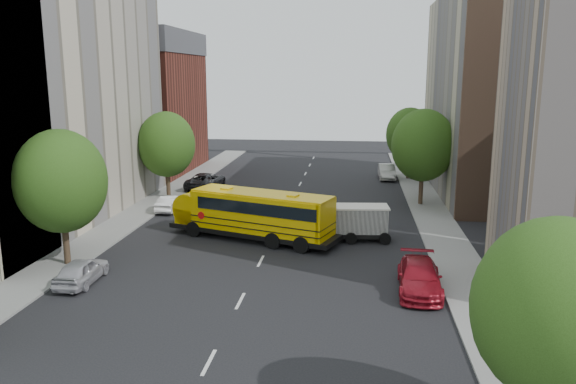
% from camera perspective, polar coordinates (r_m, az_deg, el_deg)
% --- Properties ---
extents(ground, '(120.00, 120.00, 0.00)m').
position_cam_1_polar(ground, '(35.38, -2.25, -5.99)').
color(ground, black).
rests_on(ground, ground).
extents(sidewalk_left, '(3.00, 80.00, 0.12)m').
position_cam_1_polar(sidewalk_left, '(43.17, -16.45, -3.09)').
color(sidewalk_left, slate).
rests_on(sidewalk_left, ground).
extents(sidewalk_right, '(3.00, 80.00, 0.12)m').
position_cam_1_polar(sidewalk_right, '(40.20, 15.37, -4.13)').
color(sidewalk_right, slate).
rests_on(sidewalk_right, ground).
extents(lane_markings, '(0.15, 64.00, 0.01)m').
position_cam_1_polar(lane_markings, '(44.90, -0.25, -2.09)').
color(lane_markings, silver).
rests_on(lane_markings, ground).
extents(building_left_cream, '(10.00, 26.00, 20.00)m').
position_cam_1_polar(building_left_cream, '(45.68, -24.33, 9.78)').
color(building_left_cream, '#BEB098').
rests_on(building_left_cream, ground).
extents(building_left_redbrick, '(10.00, 15.00, 13.00)m').
position_cam_1_polar(building_left_redbrick, '(65.69, -14.16, 7.74)').
color(building_left_redbrick, maroon).
rests_on(building_left_redbrick, ground).
extents(building_right_far, '(10.00, 22.00, 18.00)m').
position_cam_1_polar(building_right_far, '(54.74, 20.43, 9.22)').
color(building_right_far, tan).
rests_on(building_right_far, ground).
extents(building_right_sidewall, '(10.10, 0.30, 18.00)m').
position_cam_1_polar(building_right_sidewall, '(44.12, 23.73, 8.49)').
color(building_right_sidewall, brown).
rests_on(building_right_sidewall, ground).
extents(street_tree_1, '(5.12, 5.12, 7.90)m').
position_cam_1_polar(street_tree_1, '(34.03, -22.07, 1.01)').
color(street_tree_1, '#38281C').
rests_on(street_tree_1, ground).
extents(street_tree_2, '(4.99, 4.99, 7.71)m').
position_cam_1_polar(street_tree_2, '(50.36, -12.24, 4.75)').
color(street_tree_2, '#38281C').
rests_on(street_tree_2, ground).
extents(street_tree_3, '(4.61, 4.61, 7.11)m').
position_cam_1_polar(street_tree_3, '(17.46, 25.56, -10.87)').
color(street_tree_3, '#38281C').
rests_on(street_tree_3, ground).
extents(street_tree_4, '(5.25, 5.25, 8.10)m').
position_cam_1_polar(street_tree_4, '(47.92, 13.57, 4.63)').
color(street_tree_4, '#38281C').
rests_on(street_tree_4, ground).
extents(street_tree_5, '(4.86, 4.86, 7.51)m').
position_cam_1_polar(street_tree_5, '(59.82, 12.25, 5.72)').
color(street_tree_5, '#38281C').
rests_on(street_tree_5, ground).
extents(school_bus, '(12.04, 6.53, 3.35)m').
position_cam_1_polar(school_bus, '(37.41, -3.77, -2.04)').
color(school_bus, black).
rests_on(school_bus, ground).
extents(safari_truck, '(5.63, 2.51, 2.34)m').
position_cam_1_polar(safari_truck, '(37.50, 6.12, -3.04)').
color(safari_truck, black).
rests_on(safari_truck, ground).
extents(parked_car_0, '(1.71, 4.08, 1.38)m').
position_cam_1_polar(parked_car_0, '(31.81, -20.24, -7.52)').
color(parked_car_0, '#AFADB4').
rests_on(parked_car_0, ground).
extents(parked_car_1, '(1.53, 4.03, 1.31)m').
position_cam_1_polar(parked_car_1, '(46.31, -11.78, -1.09)').
color(parked_car_1, white).
rests_on(parked_car_1, ground).
extents(parked_car_2, '(3.12, 5.90, 1.58)m').
position_cam_1_polar(parked_car_2, '(54.55, -8.35, 1.13)').
color(parked_car_2, black).
rests_on(parked_car_2, ground).
extents(parked_car_3, '(2.36, 5.32, 1.52)m').
position_cam_1_polar(parked_car_3, '(29.56, 13.21, -8.42)').
color(parked_car_3, maroon).
rests_on(parked_car_3, ground).
extents(parked_car_5, '(1.75, 4.70, 1.53)m').
position_cam_1_polar(parked_car_5, '(60.09, 10.01, 2.05)').
color(parked_car_5, '#A7A7A2').
rests_on(parked_car_5, ground).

